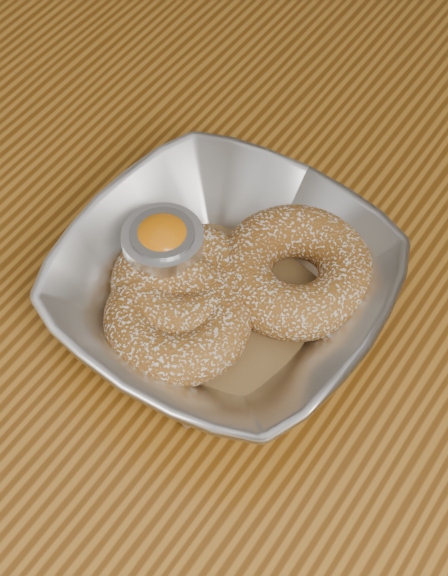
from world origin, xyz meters
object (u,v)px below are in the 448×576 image
Objects in this scene: donut_front at (178,319)px; ramekin at (164,252)px; donut_extra at (182,283)px; table at (278,373)px; donut_back at (295,271)px; serving_bowl at (224,290)px.

donut_front is 0.05m from ramekin.
donut_front is at bearing -59.90° from donut_extra.
donut_extra is 0.03m from ramekin.
donut_back reaches higher than table.
ramekin reaches higher than donut_back.
ramekin is at bearing -177.68° from serving_bowl.
ramekin is (-0.02, 0.01, 0.01)m from donut_extra.
donut_back is 0.10m from ramekin.
serving_bowl reaches higher than donut_back.
serving_bowl is at bearing -140.47° from table.
table is at bearing 39.53° from serving_bowl.
donut_front is 0.03m from donut_extra.
ramekin is at bearing 156.92° from donut_extra.
donut_front reaches higher than table.
donut_extra is at bearing -156.55° from serving_bowl.
donut_extra is at bearing -138.92° from donut_back.
donut_back is 1.09× the size of donut_front.
table is 5.26× the size of serving_bowl.
serving_bowl is 0.03m from donut_extra.
ramekin is (-0.05, -0.00, 0.01)m from serving_bowl.
donut_extra reaches higher than table.
serving_bowl is at bearing -129.05° from donut_back.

